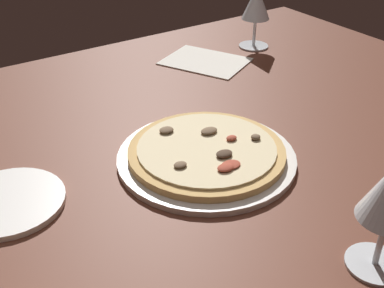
# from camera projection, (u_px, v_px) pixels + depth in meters

# --- Properties ---
(dining_table) EXTENTS (1.50, 1.10, 0.04)m
(dining_table) POSITION_uv_depth(u_px,v_px,m) (178.00, 169.00, 0.82)
(dining_table) COLOR brown
(dining_table) RESTS_ON ground
(pizza_main) EXTENTS (0.29, 0.29, 0.03)m
(pizza_main) POSITION_uv_depth(u_px,v_px,m) (207.00, 154.00, 0.80)
(pizza_main) COLOR silver
(pizza_main) RESTS_ON dining_table
(wine_glass_far) EXTENTS (0.07, 0.07, 0.15)m
(wine_glass_far) POSITION_uv_depth(u_px,v_px,m) (256.00, 5.00, 1.20)
(wine_glass_far) COLOR silver
(wine_glass_far) RESTS_ON dining_table
(side_plate) EXTENTS (0.16, 0.16, 0.01)m
(side_plate) POSITION_uv_depth(u_px,v_px,m) (8.00, 202.00, 0.71)
(side_plate) COLOR white
(side_plate) RESTS_ON dining_table
(paper_menu) EXTENTS (0.21, 0.23, 0.00)m
(paper_menu) POSITION_uv_depth(u_px,v_px,m) (205.00, 61.00, 1.17)
(paper_menu) COLOR silver
(paper_menu) RESTS_ON dining_table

